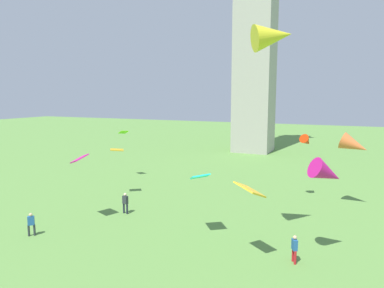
# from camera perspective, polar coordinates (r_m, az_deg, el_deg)

# --- Properties ---
(person_0) EXTENTS (0.41, 0.49, 1.63)m
(person_0) POSITION_cam_1_polar(r_m,az_deg,el_deg) (21.58, 16.33, -15.84)
(person_0) COLOR red
(person_0) RESTS_ON ground_plane
(person_1) EXTENTS (0.52, 0.34, 1.71)m
(person_1) POSITION_cam_1_polar(r_m,az_deg,el_deg) (29.20, -10.80, -9.24)
(person_1) COLOR #1E2333
(person_1) RESTS_ON ground_plane
(person_3) EXTENTS (0.47, 0.46, 1.61)m
(person_3) POSITION_cam_1_polar(r_m,az_deg,el_deg) (26.73, -24.70, -11.59)
(person_3) COLOR #2D3338
(person_3) RESTS_ON ground_plane
(kite_flying_0) EXTENTS (1.84, 2.07, 0.76)m
(kite_flying_0) POSITION_cam_1_polar(r_m,az_deg,el_deg) (23.37, 1.31, -5.30)
(kite_flying_0) COLOR #23EFD7
(kite_flying_1) EXTENTS (1.46, 1.39, 0.21)m
(kite_flying_1) POSITION_cam_1_polar(r_m,az_deg,el_deg) (33.64, -12.13, -0.92)
(kite_flying_1) COLOR gold
(kite_flying_2) EXTENTS (2.90, 2.61, 1.87)m
(kite_flying_2) POSITION_cam_1_polar(r_m,az_deg,el_deg) (21.65, 13.07, 16.71)
(kite_flying_2) COLOR gold
(kite_flying_3) EXTENTS (1.44, 1.33, 0.50)m
(kite_flying_3) POSITION_cam_1_polar(r_m,az_deg,el_deg) (40.92, -11.11, 1.90)
(kite_flying_3) COLOR #64DA11
(kite_flying_4) EXTENTS (2.49, 2.28, 1.90)m
(kite_flying_4) POSITION_cam_1_polar(r_m,az_deg,el_deg) (21.50, 21.14, -4.47)
(kite_flying_4) COLOR #C0177B
(kite_flying_5) EXTENTS (1.36, 1.73, 1.39)m
(kite_flying_5) POSITION_cam_1_polar(r_m,az_deg,el_deg) (33.58, 18.14, 0.41)
(kite_flying_5) COLOR #C02A05
(kite_flying_6) EXTENTS (1.95, 1.88, 0.79)m
(kite_flying_6) POSITION_cam_1_polar(r_m,az_deg,el_deg) (20.13, 9.34, -7.30)
(kite_flying_6) COLOR yellow
(kite_flying_7) EXTENTS (1.76, 1.70, 0.88)m
(kite_flying_7) POSITION_cam_1_polar(r_m,az_deg,el_deg) (27.24, -17.86, -2.27)
(kite_flying_7) COLOR #D6228E
(kite_flying_8) EXTENTS (2.69, 1.98, 2.06)m
(kite_flying_8) POSITION_cam_1_polar(r_m,az_deg,el_deg) (32.01, 24.91, -0.17)
(kite_flying_8) COLOR orange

